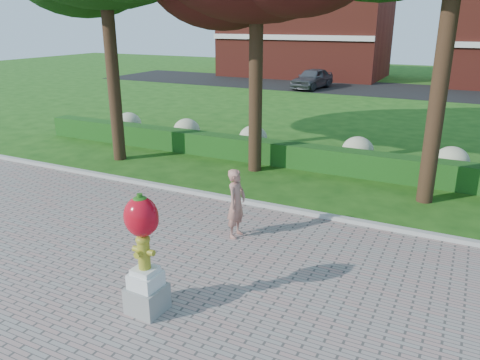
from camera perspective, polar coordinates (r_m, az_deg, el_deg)
The scene contains 9 objects.
ground at distance 10.17m, azimuth -2.17°, elevation -9.52°, with size 100.00×100.00×0.00m, color #1A4912.
curb at distance 12.60m, azimuth 4.36°, elevation -3.37°, with size 40.00×0.18×0.15m, color #ADADA5.
lawn_hedge at distance 16.08m, azimuth 9.82°, elevation 2.59°, with size 24.00×0.70×0.80m, color #1A4212.
hydrangea_row at distance 16.83m, azimuth 12.72°, elevation 3.67°, with size 20.10×1.10×0.99m.
street at distance 36.42m, azimuth 19.73°, elevation 10.20°, with size 50.00×8.00×0.02m, color black.
building_left at distance 44.24m, azimuth 7.91°, elevation 17.01°, with size 14.00×8.00×7.00m, color maroon.
hydrant_sculpture at distance 8.05m, azimuth -11.66°, elevation -8.50°, with size 0.63×0.62×2.17m.
woman at distance 10.73m, azimuth -0.44°, elevation -2.87°, with size 0.60×0.39×1.64m, color #AC7162.
parked_car at distance 35.79m, azimuth 8.80°, elevation 12.15°, with size 1.75×4.35×1.48m, color #45474D.
Camera 1 is at (4.33, -7.83, 4.84)m, focal length 35.00 mm.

